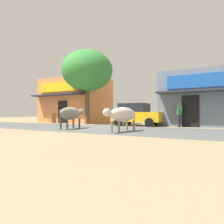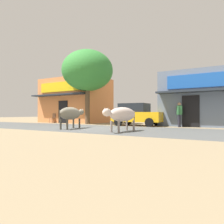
{
  "view_description": "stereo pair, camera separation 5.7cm",
  "coord_description": "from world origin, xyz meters",
  "px_view_note": "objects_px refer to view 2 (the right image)",
  "views": [
    {
      "loc": [
        8.06,
        -10.52,
        0.9
      ],
      "look_at": [
        1.58,
        0.5,
        0.99
      ],
      "focal_mm": 33.89,
      "sensor_mm": 36.0,
      "label": 1
    },
    {
      "loc": [
        8.11,
        -10.49,
        0.9
      ],
      "look_at": [
        1.58,
        0.5,
        0.99
      ],
      "focal_mm": 33.89,
      "sensor_mm": 36.0,
      "label": 2
    }
  ],
  "objects_px": {
    "roadside_tree": "(87,71)",
    "pedestrian_by_shop": "(179,113)",
    "cow_near_brown": "(71,114)",
    "cafe_chair_near_tree": "(53,118)",
    "parked_hatchback_car": "(137,114)",
    "cow_far_dark": "(122,115)"
  },
  "relations": [
    {
      "from": "parked_hatchback_car",
      "to": "cow_far_dark",
      "type": "xyz_separation_m",
      "value": [
        1.48,
        -5.08,
        0.01
      ]
    },
    {
      "from": "cow_near_brown",
      "to": "cafe_chair_near_tree",
      "type": "distance_m",
      "value": 8.52
    },
    {
      "from": "cow_near_brown",
      "to": "cow_far_dark",
      "type": "xyz_separation_m",
      "value": [
        3.55,
        -0.28,
        -0.05
      ]
    },
    {
      "from": "parked_hatchback_car",
      "to": "cow_far_dark",
      "type": "height_order",
      "value": "parked_hatchback_car"
    },
    {
      "from": "pedestrian_by_shop",
      "to": "cafe_chair_near_tree",
      "type": "bearing_deg",
      "value": 178.61
    },
    {
      "from": "roadside_tree",
      "to": "cow_near_brown",
      "type": "relative_size",
      "value": 2.29
    },
    {
      "from": "roadside_tree",
      "to": "parked_hatchback_car",
      "type": "xyz_separation_m",
      "value": [
        4.64,
        -0.15,
        -3.71
      ]
    },
    {
      "from": "roadside_tree",
      "to": "pedestrian_by_shop",
      "type": "distance_m",
      "value": 8.51
    },
    {
      "from": "pedestrian_by_shop",
      "to": "cow_far_dark",
      "type": "bearing_deg",
      "value": -107.35
    },
    {
      "from": "parked_hatchback_car",
      "to": "cafe_chair_near_tree",
      "type": "distance_m",
      "value": 8.9
    },
    {
      "from": "parked_hatchback_car",
      "to": "cow_near_brown",
      "type": "height_order",
      "value": "parked_hatchback_car"
    },
    {
      "from": "roadside_tree",
      "to": "cow_far_dark",
      "type": "distance_m",
      "value": 8.87
    },
    {
      "from": "cow_far_dark",
      "to": "pedestrian_by_shop",
      "type": "distance_m",
      "value": 5.32
    },
    {
      "from": "parked_hatchback_car",
      "to": "cafe_chair_near_tree",
      "type": "bearing_deg",
      "value": 178.15
    },
    {
      "from": "cow_near_brown",
      "to": "pedestrian_by_shop",
      "type": "distance_m",
      "value": 7.04
    },
    {
      "from": "roadside_tree",
      "to": "pedestrian_by_shop",
      "type": "xyz_separation_m",
      "value": [
        7.71,
        -0.15,
        -3.6
      ]
    },
    {
      "from": "cow_near_brown",
      "to": "cafe_chair_near_tree",
      "type": "bearing_deg",
      "value": 143.22
    },
    {
      "from": "parked_hatchback_car",
      "to": "roadside_tree",
      "type": "bearing_deg",
      "value": 178.19
    },
    {
      "from": "pedestrian_by_shop",
      "to": "cafe_chair_near_tree",
      "type": "xyz_separation_m",
      "value": [
        -11.96,
        0.29,
        -0.44
      ]
    },
    {
      "from": "parked_hatchback_car",
      "to": "pedestrian_by_shop",
      "type": "bearing_deg",
      "value": -0.07
    },
    {
      "from": "cow_near_brown",
      "to": "pedestrian_by_shop",
      "type": "xyz_separation_m",
      "value": [
        5.14,
        4.8,
        0.07
      ]
    },
    {
      "from": "parked_hatchback_car",
      "to": "pedestrian_by_shop",
      "type": "relative_size",
      "value": 2.25
    }
  ]
}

